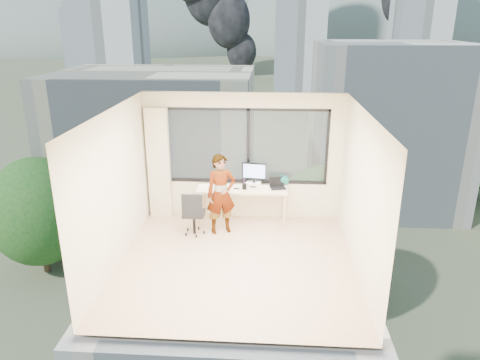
# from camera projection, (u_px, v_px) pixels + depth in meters

# --- Properties ---
(floor) EXTENTS (4.00, 4.00, 0.01)m
(floor) POSITION_uv_depth(u_px,v_px,m) (236.00, 263.00, 7.68)
(floor) COLOR #D8B28C
(floor) RESTS_ON ground
(ceiling) EXTENTS (4.00, 4.00, 0.01)m
(ceiling) POSITION_uv_depth(u_px,v_px,m) (236.00, 112.00, 6.81)
(ceiling) COLOR white
(ceiling) RESTS_ON ground
(wall_front) EXTENTS (4.00, 0.01, 2.60)m
(wall_front) POSITION_uv_depth(u_px,v_px,m) (223.00, 252.00, 5.37)
(wall_front) COLOR beige
(wall_front) RESTS_ON ground
(wall_left) EXTENTS (0.01, 4.00, 2.60)m
(wall_left) POSITION_uv_depth(u_px,v_px,m) (114.00, 189.00, 7.37)
(wall_left) COLOR beige
(wall_left) RESTS_ON ground
(wall_right) EXTENTS (0.01, 4.00, 2.60)m
(wall_right) POSITION_uv_depth(u_px,v_px,m) (362.00, 195.00, 7.12)
(wall_right) COLOR beige
(wall_right) RESTS_ON ground
(window_wall) EXTENTS (3.30, 0.16, 1.55)m
(window_wall) POSITION_uv_depth(u_px,v_px,m) (246.00, 146.00, 9.05)
(window_wall) COLOR black
(window_wall) RESTS_ON ground
(curtain) EXTENTS (0.45, 0.14, 2.30)m
(curtain) POSITION_uv_depth(u_px,v_px,m) (159.00, 164.00, 9.17)
(curtain) COLOR beige
(curtain) RESTS_ON floor
(desk) EXTENTS (1.80, 0.60, 0.75)m
(desk) POSITION_uv_depth(u_px,v_px,m) (242.00, 205.00, 9.12)
(desk) COLOR beige
(desk) RESTS_ON floor
(chair) EXTENTS (0.47, 0.47, 0.90)m
(chair) POSITION_uv_depth(u_px,v_px,m) (194.00, 212.00, 8.60)
(chair) COLOR black
(chair) RESTS_ON floor
(person) EXTENTS (0.66, 0.55, 1.56)m
(person) POSITION_uv_depth(u_px,v_px,m) (221.00, 194.00, 8.58)
(person) COLOR #2D2D33
(person) RESTS_ON floor
(monitor) EXTENTS (0.51, 0.17, 0.50)m
(monitor) POSITION_uv_depth(u_px,v_px,m) (254.00, 174.00, 9.01)
(monitor) COLOR black
(monitor) RESTS_ON desk
(game_console) EXTENTS (0.33, 0.29, 0.07)m
(game_console) POSITION_uv_depth(u_px,v_px,m) (253.00, 183.00, 9.13)
(game_console) COLOR white
(game_console) RESTS_ON desk
(laptop) EXTENTS (0.36, 0.38, 0.19)m
(laptop) POSITION_uv_depth(u_px,v_px,m) (278.00, 184.00, 8.94)
(laptop) COLOR black
(laptop) RESTS_ON desk
(cellphone) EXTENTS (0.12, 0.07, 0.01)m
(cellphone) POSITION_uv_depth(u_px,v_px,m) (237.00, 188.00, 8.94)
(cellphone) COLOR black
(cellphone) RESTS_ON desk
(pen_cup) EXTENTS (0.10, 0.10, 0.11)m
(pen_cup) POSITION_uv_depth(u_px,v_px,m) (244.00, 186.00, 8.91)
(pen_cup) COLOR black
(pen_cup) RESTS_ON desk
(handbag) EXTENTS (0.30, 0.19, 0.22)m
(handbag) POSITION_uv_depth(u_px,v_px,m) (282.00, 180.00, 9.10)
(handbag) COLOR #0D4E3F
(handbag) RESTS_ON desk
(exterior_ground) EXTENTS (400.00, 400.00, 0.04)m
(exterior_ground) POSITION_uv_depth(u_px,v_px,m) (268.00, 89.00, 125.19)
(exterior_ground) COLOR #515B3D
(exterior_ground) RESTS_ON ground
(near_bldg_a) EXTENTS (16.00, 12.00, 14.00)m
(near_bldg_a) POSITION_uv_depth(u_px,v_px,m) (158.00, 154.00, 38.80)
(near_bldg_a) COLOR #F2ECCA
(near_bldg_a) RESTS_ON exterior_ground
(near_bldg_b) EXTENTS (14.00, 13.00, 16.00)m
(near_bldg_b) POSITION_uv_depth(u_px,v_px,m) (385.00, 126.00, 44.67)
(near_bldg_b) COLOR white
(near_bldg_b) RESTS_ON exterior_ground
(far_tower_a) EXTENTS (14.00, 14.00, 28.00)m
(far_tower_a) POSITION_uv_depth(u_px,v_px,m) (110.00, 39.00, 99.19)
(far_tower_a) COLOR silver
(far_tower_a) RESTS_ON exterior_ground
(far_tower_b) EXTENTS (13.00, 13.00, 30.00)m
(far_tower_b) POSITION_uv_depth(u_px,v_px,m) (300.00, 32.00, 119.66)
(far_tower_b) COLOR silver
(far_tower_b) RESTS_ON exterior_ground
(far_tower_c) EXTENTS (15.00, 15.00, 26.00)m
(far_tower_c) POSITION_uv_depth(u_px,v_px,m) (418.00, 38.00, 136.81)
(far_tower_c) COLOR silver
(far_tower_c) RESTS_ON exterior_ground
(far_tower_d) EXTENTS (16.00, 14.00, 22.00)m
(far_tower_d) POSITION_uv_depth(u_px,v_px,m) (94.00, 42.00, 153.48)
(far_tower_d) COLOR silver
(far_tower_d) RESTS_ON exterior_ground
(hill_a) EXTENTS (288.00, 216.00, 90.00)m
(hill_a) POSITION_uv_depth(u_px,v_px,m) (102.00, 47.00, 320.75)
(hill_a) COLOR slate
(hill_a) RESTS_ON exterior_ground
(hill_b) EXTENTS (300.00, 220.00, 96.00)m
(hill_b) POSITION_uv_depth(u_px,v_px,m) (417.00, 48.00, 306.94)
(hill_b) COLOR slate
(hill_b) RESTS_ON exterior_ground
(tree_a) EXTENTS (7.00, 7.00, 8.00)m
(tree_a) POSITION_uv_depth(u_px,v_px,m) (40.00, 223.00, 32.72)
(tree_a) COLOR #184A1A
(tree_a) RESTS_ON exterior_ground
(tree_b) EXTENTS (7.60, 7.60, 9.00)m
(tree_b) POSITION_uv_depth(u_px,v_px,m) (324.00, 252.00, 27.54)
(tree_b) COLOR #184A1A
(tree_b) RESTS_ON exterior_ground
(tree_c) EXTENTS (8.40, 8.40, 10.00)m
(tree_c) POSITION_uv_depth(u_px,v_px,m) (475.00, 151.00, 46.92)
(tree_c) COLOR #184A1A
(tree_c) RESTS_ON exterior_ground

